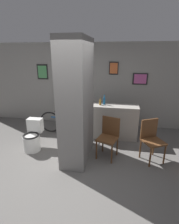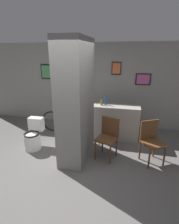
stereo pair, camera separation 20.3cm
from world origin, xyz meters
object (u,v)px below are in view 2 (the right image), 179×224
at_px(bicycle, 68,122).
at_px(toilet, 33,136).
at_px(chair_near_pillar, 108,136).
at_px(bottle_tall, 106,101).
at_px(chair_by_doorway, 151,140).

bearing_deg(bicycle, toilet, -119.01).
xyz_separation_m(chair_near_pillar, bottle_tall, (-0.21, 1.03, 0.53)).
height_order(toilet, bottle_tall, bottle_tall).
bearing_deg(chair_near_pillar, bottle_tall, 119.00).
xyz_separation_m(toilet, chair_by_doorway, (2.81, 0.05, 0.21)).
height_order(chair_near_pillar, bicycle, chair_near_pillar).
bearing_deg(chair_by_doorway, bicycle, 129.04).
height_order(chair_by_doorway, bicycle, chair_by_doorway).
bearing_deg(toilet, chair_by_doorway, 1.05).
bearing_deg(bicycle, bottle_tall, 2.46).
bearing_deg(chair_by_doorway, toilet, 153.06).
bearing_deg(bicycle, chair_by_doorway, -22.97).
bearing_deg(toilet, chair_near_pillar, 0.67).
bearing_deg(chair_near_pillar, toilet, -161.99).
xyz_separation_m(bicycle, bottle_tall, (1.10, 0.05, 0.71)).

